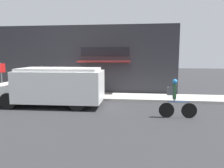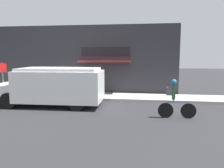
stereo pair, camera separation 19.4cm
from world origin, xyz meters
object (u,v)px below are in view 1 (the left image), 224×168
object	(u,v)px
cyclist	(175,99)
stop_sign_post	(1,73)
trash_bin	(69,88)
school_bus	(54,86)

from	to	relation	value
cyclist	stop_sign_post	bearing A→B (deg)	158.45
stop_sign_post	trash_bin	bearing A→B (deg)	7.98
school_bus	stop_sign_post	world-z (taller)	stop_sign_post
school_bus	trash_bin	xyz separation A→B (m)	(-0.10, 2.81, -0.53)
school_bus	cyclist	distance (m)	6.43
stop_sign_post	trash_bin	distance (m)	4.60
school_bus	trash_bin	distance (m)	2.86
cyclist	stop_sign_post	distance (m)	11.43
cyclist	trash_bin	size ratio (longest dim) A/B	2.12
school_bus	cyclist	xyz separation A→B (m)	(6.24, -1.52, -0.26)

